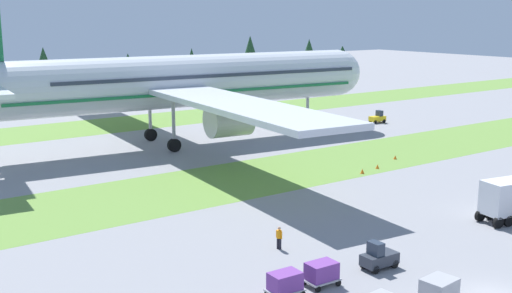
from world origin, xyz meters
name	(u,v)px	position (x,y,z in m)	size (l,w,h in m)	color
grass_strip_near	(211,184)	(0.00, 32.97, 0.00)	(320.00, 13.78, 0.01)	olive
grass_strip_far	(74,129)	(0.00, 72.53, 0.00)	(320.00, 13.78, 0.01)	olive
airliner	(178,81)	(7.33, 52.90, 8.42)	(59.21, 73.27, 23.49)	silver
baggage_tug	(379,257)	(-2.44, 7.36, 0.81)	(2.65, 1.40, 1.97)	#2D333D
cargo_dolly_lead	(322,272)	(-7.46, 7.55, 0.92)	(2.25, 1.58, 1.55)	#A3A3A8
cargo_dolly_second	(285,282)	(-10.36, 7.66, 0.92)	(2.25, 1.58, 1.55)	#A3A3A8
pushback_tractor	(378,118)	(41.55, 49.53, 0.81)	(2.71, 1.55, 1.97)	yellow
ground_crew_loader	(279,237)	(-5.70, 14.28, 0.95)	(0.36, 0.55, 1.74)	black
uld_container_1	(439,292)	(-3.71, 1.27, 0.85)	(2.00, 1.60, 1.70)	#A3A3A8
taxiway_marker_0	(362,171)	(15.72, 27.07, 0.27)	(0.44, 0.44, 0.55)	orange
taxiway_marker_1	(377,166)	(18.74, 27.73, 0.25)	(0.44, 0.44, 0.50)	orange
taxiway_marker_2	(395,157)	(23.98, 29.84, 0.24)	(0.44, 0.44, 0.47)	orange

